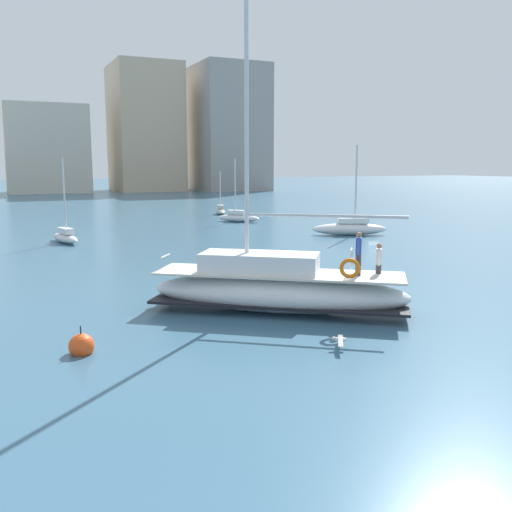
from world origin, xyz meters
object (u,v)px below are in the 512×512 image
(moored_cutter_right, at_px, (238,217))
(moored_sloop_far, at_px, (221,211))
(moored_sloop_near, at_px, (65,236))
(main_sailboat, at_px, (277,287))
(seagull, at_px, (340,339))
(moored_cutter_left, at_px, (350,228))
(mooring_buoy, at_px, (81,346))

(moored_cutter_right, bearing_deg, moored_sloop_far, 80.08)
(moored_sloop_near, relative_size, moored_cutter_right, 0.98)
(main_sailboat, height_order, moored_sloop_far, main_sailboat)
(moored_cutter_right, distance_m, seagull, 37.93)
(main_sailboat, relative_size, moored_cutter_left, 1.92)
(main_sailboat, distance_m, moored_cutter_right, 33.40)
(main_sailboat, xyz_separation_m, mooring_buoy, (-7.28, -1.90, -0.69))
(seagull, bearing_deg, mooring_buoy, 158.19)
(seagull, bearing_deg, moored_sloop_near, 99.72)
(moored_sloop_far, distance_m, moored_cutter_left, 21.54)
(moored_cutter_left, distance_m, mooring_buoy, 30.44)
(moored_cutter_right, relative_size, mooring_buoy, 6.18)
(moored_sloop_near, xyz_separation_m, moored_sloop_far, (18.12, 16.76, -0.04))
(moored_cutter_left, bearing_deg, moored_sloop_near, 167.26)
(main_sailboat, bearing_deg, moored_cutter_left, 49.58)
(moored_sloop_near, bearing_deg, moored_sloop_far, 42.76)
(moored_sloop_far, height_order, moored_cutter_left, moored_cutter_left)
(moored_sloop_far, bearing_deg, main_sailboat, -108.32)
(moored_cutter_left, relative_size, mooring_buoy, 7.11)
(moored_sloop_near, bearing_deg, seagull, -80.28)
(moored_cutter_left, distance_m, moored_cutter_right, 13.61)
(moored_cutter_left, xyz_separation_m, mooring_buoy, (-22.82, -20.15, -0.36))
(moored_sloop_near, bearing_deg, main_sailboat, -77.68)
(moored_sloop_near, distance_m, moored_cutter_right, 18.66)
(moored_sloop_near, xyz_separation_m, mooring_buoy, (-2.28, -24.79, -0.24))
(main_sailboat, xyz_separation_m, moored_cutter_right, (11.67, 31.29, -0.43))
(main_sailboat, bearing_deg, moored_sloop_far, 71.68)
(seagull, bearing_deg, moored_cutter_left, 55.45)
(moored_cutter_left, bearing_deg, moored_sloop_far, 96.43)
(moored_sloop_near, xyz_separation_m, moored_cutter_right, (16.66, 8.41, 0.02))
(moored_sloop_near, relative_size, moored_cutter_left, 0.86)
(main_sailboat, bearing_deg, seagull, -93.26)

